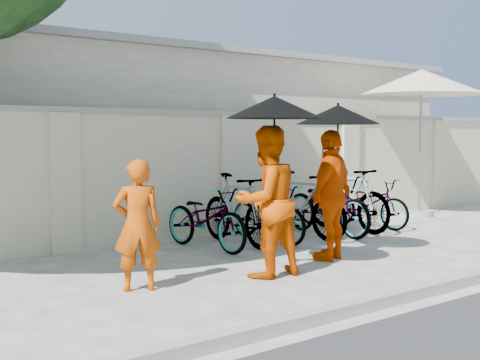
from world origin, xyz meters
TOP-DOWN VIEW (x-y plane):
  - ground at (0.00, 0.00)m, footprint 80.00×80.00m
  - kerb at (0.00, -1.70)m, footprint 40.00×0.16m
  - compound_wall at (1.00, 3.20)m, footprint 20.00×0.30m
  - building_behind at (2.00, 7.00)m, footprint 14.00×6.00m
  - monk_left at (-1.37, 0.42)m, footprint 0.61×0.52m
  - monk_center at (0.19, 0.07)m, footprint 0.89×0.70m
  - parasol_center at (0.24, -0.01)m, footprint 1.15×1.15m
  - monk_right at (1.58, 0.32)m, footprint 1.11×0.73m
  - parasol_right at (1.60, 0.24)m, footprint 1.12×1.12m
  - patio_umbrella at (6.46, 2.43)m, footprint 2.75×2.75m
  - bike_0 at (0.74, 2.04)m, footprint 0.71×1.80m
  - bike_1 at (1.35, 2.06)m, footprint 0.65×1.85m
  - bike_2 at (1.95, 2.03)m, footprint 0.62×1.73m
  - bike_3 at (2.56, 1.90)m, footprint 0.71×1.88m
  - bike_4 at (3.16, 1.89)m, footprint 0.75×1.97m
  - bike_5 at (3.77, 1.98)m, footprint 0.58×1.92m
  - bike_6 at (4.37, 2.03)m, footprint 0.78×1.75m

SIDE VIEW (x-z plane):
  - ground at x=0.00m, z-range 0.00..0.00m
  - kerb at x=0.00m, z-range 0.00..0.12m
  - bike_6 at x=4.37m, z-range 0.00..0.89m
  - bike_2 at x=1.95m, z-range 0.00..0.90m
  - bike_0 at x=0.74m, z-range 0.00..0.93m
  - bike_4 at x=3.16m, z-range 0.00..1.02m
  - bike_1 at x=1.35m, z-range 0.00..1.09m
  - bike_3 at x=2.56m, z-range 0.00..1.11m
  - bike_5 at x=3.77m, z-range 0.00..1.15m
  - monk_left at x=-1.37m, z-range 0.00..1.43m
  - monk_right at x=1.58m, z-range 0.00..1.76m
  - monk_center at x=0.19m, z-range 0.00..1.80m
  - compound_wall at x=1.00m, z-range 0.00..2.00m
  - building_behind at x=2.00m, z-range 0.00..3.20m
  - parasol_right at x=1.60m, z-range 1.41..2.50m
  - parasol_center at x=0.24m, z-range 1.45..2.57m
  - patio_umbrella at x=6.46m, z-range 1.21..4.21m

